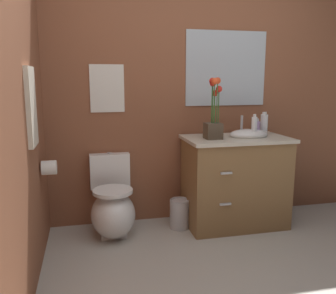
{
  "coord_description": "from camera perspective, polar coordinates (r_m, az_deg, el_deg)",
  "views": [
    {
      "loc": [
        -0.97,
        -1.69,
        1.35
      ],
      "look_at": [
        -0.29,
        1.24,
        0.78
      ],
      "focal_mm": 38.3,
      "sensor_mm": 36.0,
      "label": 1
    }
  ],
  "objects": [
    {
      "name": "lotion_bottle",
      "position": [
        3.44,
        13.91,
        2.97
      ],
      "size": [
        0.07,
        0.07,
        0.16
      ],
      "color": "#B28CBF",
      "rests_on": "vanity_cabinet"
    },
    {
      "name": "vanity_cabinet",
      "position": [
        3.39,
        10.64,
        -5.2
      ],
      "size": [
        0.94,
        0.56,
        1.01
      ],
      "color": "brown",
      "rests_on": "ground_plane"
    },
    {
      "name": "toilet",
      "position": [
        3.21,
        -8.8,
        -9.53
      ],
      "size": [
        0.38,
        0.59,
        0.69
      ],
      "color": "white",
      "rests_on": "ground_plane"
    },
    {
      "name": "flower_vase",
      "position": [
        3.16,
        7.27,
        4.62
      ],
      "size": [
        0.14,
        0.14,
        0.53
      ],
      "color": "#4C3D2D",
      "rests_on": "vanity_cabinet"
    },
    {
      "name": "hanging_towel",
      "position": [
        2.52,
        -20.93,
        5.99
      ],
      "size": [
        0.03,
        0.28,
        0.52
      ],
      "primitive_type": "cube",
      "color": "beige"
    },
    {
      "name": "toilet_paper_roll",
      "position": [
        2.91,
        -18.39,
        -3.13
      ],
      "size": [
        0.11,
        0.11,
        0.11
      ],
      "primitive_type": "cylinder",
      "rotation": [
        0.0,
        1.57,
        0.0
      ],
      "color": "white"
    },
    {
      "name": "wall_mirror",
      "position": [
        3.54,
        9.23,
        12.22
      ],
      "size": [
        0.8,
        0.01,
        0.7
      ],
      "primitive_type": "cube",
      "color": "#B2BCC6"
    },
    {
      "name": "wall_poster",
      "position": [
        3.28,
        -9.67,
        9.16
      ],
      "size": [
        0.3,
        0.01,
        0.42
      ],
      "primitive_type": "cube",
      "color": "silver"
    },
    {
      "name": "wall_left",
      "position": [
        2.2,
        -23.21,
        7.33
      ],
      "size": [
        0.05,
        4.46,
        2.5
      ],
      "primitive_type": "cube",
      "color": "brown",
      "rests_on": "ground_plane"
    },
    {
      "name": "trash_bin",
      "position": [
        3.34,
        1.85,
        -10.53
      ],
      "size": [
        0.18,
        0.18,
        0.27
      ],
      "color": "#B7B7BC",
      "rests_on": "ground_plane"
    },
    {
      "name": "soap_bottle",
      "position": [
        3.31,
        13.55,
        3.14
      ],
      "size": [
        0.05,
        0.05,
        0.21
      ],
      "color": "white",
      "rests_on": "vanity_cabinet"
    },
    {
      "name": "wall_back",
      "position": [
        3.51,
        6.46,
        9.04
      ],
      "size": [
        4.12,
        0.05,
        2.5
      ],
      "primitive_type": "cube",
      "color": "brown",
      "rests_on": "ground_plane"
    },
    {
      "name": "hand_wash_bottle",
      "position": [
        3.54,
        15.03,
        3.56
      ],
      "size": [
        0.07,
        0.07,
        0.21
      ],
      "color": "white",
      "rests_on": "vanity_cabinet"
    }
  ]
}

